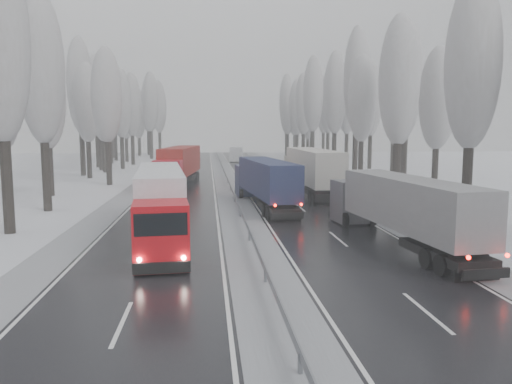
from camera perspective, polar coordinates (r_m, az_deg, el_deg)
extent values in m
plane|color=silver|center=(17.60, 2.60, -14.20)|extent=(260.00, 260.00, 0.00)
cube|color=black|center=(47.29, 3.77, -0.71)|extent=(7.50, 200.00, 0.03)
cube|color=black|center=(46.76, -9.03, -0.87)|extent=(7.50, 200.00, 0.03)
cube|color=#989AA0|center=(46.73, -2.60, -0.79)|extent=(3.00, 200.00, 0.04)
cube|color=#989AA0|center=(48.33, 9.57, -0.62)|extent=(2.40, 200.00, 0.04)
cube|color=#989AA0|center=(47.33, -15.03, -0.92)|extent=(2.40, 200.00, 0.04)
cube|color=slate|center=(46.65, -2.60, -0.08)|extent=(0.06, 200.00, 0.32)
cube|color=slate|center=(13.86, 5.08, -18.98)|extent=(0.12, 0.12, 0.60)
cube|color=slate|center=(44.71, -2.47, -0.78)|extent=(0.12, 0.12, 0.60)
cube|color=slate|center=(76.51, -3.76, 2.47)|extent=(0.12, 0.12, 0.60)
cylinder|color=black|center=(36.51, 22.94, 0.86)|extent=(0.68, 0.68, 5.60)
ellipsoid|color=gray|center=(36.60, 23.56, 13.42)|extent=(3.60, 3.60, 11.45)
cylinder|color=black|center=(46.57, 15.72, 2.38)|extent=(0.68, 0.68, 5.62)
ellipsoid|color=gray|center=(46.65, 16.06, 12.26)|extent=(3.60, 3.60, 11.48)
cylinder|color=black|center=(52.44, 19.76, 2.35)|extent=(0.64, 0.64, 4.94)
ellipsoid|color=gray|center=(52.39, 20.08, 10.06)|extent=(3.60, 3.60, 10.09)
cylinder|color=black|center=(55.37, 15.95, 2.92)|extent=(0.66, 0.66, 5.32)
ellipsoid|color=gray|center=(55.38, 16.22, 10.79)|extent=(3.60, 3.60, 10.88)
cylinder|color=black|center=(59.87, 16.56, 3.66)|extent=(0.72, 0.72, 6.31)
ellipsoid|color=gray|center=(60.07, 16.87, 12.28)|extent=(3.60, 3.60, 12.90)
cylinder|color=black|center=(64.91, 11.87, 3.63)|extent=(0.67, 0.67, 5.38)
ellipsoid|color=gray|center=(64.92, 12.04, 10.41)|extent=(3.60, 3.60, 10.98)
cylinder|color=black|center=(70.78, 15.76, 3.47)|extent=(0.62, 0.62, 4.59)
ellipsoid|color=gray|center=(70.70, 15.94, 8.79)|extent=(3.60, 3.60, 9.39)
cylinder|color=black|center=(70.30, 11.25, 4.54)|extent=(0.76, 0.76, 6.95)
ellipsoid|color=gray|center=(70.59, 11.45, 12.61)|extent=(3.60, 3.60, 14.19)
cylinder|color=black|center=(76.32, 15.37, 4.47)|extent=(0.74, 0.74, 6.59)
ellipsoid|color=gray|center=(76.52, 15.61, 11.53)|extent=(3.60, 3.60, 13.46)
cylinder|color=black|center=(80.09, 8.90, 4.67)|extent=(0.72, 0.72, 6.37)
ellipsoid|color=gray|center=(80.24, 9.03, 11.17)|extent=(3.60, 3.60, 13.01)
cylinder|color=black|center=(85.95, 12.87, 4.60)|extent=(0.70, 0.70, 5.97)
ellipsoid|color=gray|center=(86.04, 13.03, 10.28)|extent=(3.60, 3.60, 12.20)
cylinder|color=black|center=(90.20, 6.46, 5.05)|extent=(0.74, 0.74, 6.65)
ellipsoid|color=gray|center=(90.38, 6.54, 11.09)|extent=(3.60, 3.60, 13.59)
cylinder|color=black|center=(95.86, 10.29, 4.95)|extent=(0.71, 0.71, 6.14)
ellipsoid|color=gray|center=(95.96, 10.40, 10.19)|extent=(3.60, 3.60, 12.54)
cylinder|color=black|center=(99.80, 5.42, 5.08)|extent=(0.71, 0.71, 6.05)
ellipsoid|color=gray|center=(99.89, 5.48, 10.05)|extent=(3.60, 3.60, 12.37)
cylinder|color=black|center=(104.97, 8.19, 5.20)|extent=(0.72, 0.72, 6.30)
ellipsoid|color=gray|center=(105.08, 8.27, 10.11)|extent=(3.60, 3.60, 12.87)
cylinder|color=black|center=(107.20, 4.69, 5.17)|extent=(0.70, 0.70, 5.88)
ellipsoid|color=gray|center=(107.26, 4.74, 9.66)|extent=(3.60, 3.60, 12.00)
cylinder|color=black|center=(111.73, 5.91, 4.97)|extent=(0.64, 0.64, 4.86)
ellipsoid|color=gray|center=(111.70, 5.96, 8.53)|extent=(3.60, 3.60, 9.92)
cylinder|color=black|center=(114.05, 3.61, 5.32)|extent=(0.70, 0.70, 5.98)
ellipsoid|color=gray|center=(114.11, 3.64, 9.61)|extent=(3.60, 3.60, 12.21)
cylinder|color=black|center=(119.75, 7.68, 5.40)|extent=(0.71, 0.71, 6.19)
ellipsoid|color=gray|center=(119.84, 7.75, 9.63)|extent=(3.60, 3.60, 12.64)
cylinder|color=black|center=(123.96, 3.49, 5.66)|extent=(0.75, 0.75, 6.86)
ellipsoid|color=gray|center=(124.11, 3.52, 10.19)|extent=(3.60, 3.60, 14.01)
cylinder|color=black|center=(129.17, 6.28, 5.40)|extent=(0.68, 0.68, 5.55)
ellipsoid|color=gray|center=(129.19, 6.33, 8.91)|extent=(3.60, 3.60, 11.33)
cylinder|color=black|center=(134.66, 3.49, 5.61)|extent=(0.71, 0.71, 6.09)
ellipsoid|color=gray|center=(134.73, 3.52, 9.31)|extent=(3.60, 3.60, 12.45)
cylinder|color=black|center=(139.08, 4.39, 5.52)|extent=(0.67, 0.67, 5.49)
ellipsoid|color=gray|center=(139.10, 4.42, 8.75)|extent=(3.60, 3.60, 11.21)
cylinder|color=black|center=(34.41, -26.56, 0.79)|extent=(0.71, 0.71, 6.14)
cylinder|color=black|center=(42.89, -22.85, 1.86)|extent=(0.69, 0.69, 5.83)
ellipsoid|color=gray|center=(43.03, -23.39, 12.98)|extent=(3.60, 3.60, 11.92)
cylinder|color=black|center=(52.87, -22.46, 2.32)|extent=(0.65, 0.65, 5.03)
ellipsoid|color=gray|center=(52.84, -22.83, 10.11)|extent=(3.60, 3.60, 10.28)
cylinder|color=black|center=(58.54, -26.74, 2.36)|extent=(0.63, 0.63, 4.73)
ellipsoid|color=gray|center=(58.47, -27.11, 8.96)|extent=(3.60, 3.60, 9.66)
cylinder|color=black|center=(61.18, -16.47, 3.32)|extent=(0.67, 0.67, 5.44)
ellipsoid|color=gray|center=(61.21, -16.73, 10.59)|extent=(3.60, 3.60, 11.11)
cylinder|color=black|center=(66.96, -22.49, 3.50)|extent=(0.69, 0.69, 5.72)
ellipsoid|color=gray|center=(67.03, -22.83, 10.48)|extent=(3.60, 3.60, 11.69)
cylinder|color=black|center=(70.86, -18.54, 3.63)|extent=(0.66, 0.66, 5.23)
ellipsoid|color=gray|center=(70.86, -18.77, 9.66)|extent=(3.60, 3.60, 10.68)
cylinder|color=black|center=(75.13, -19.21, 4.30)|extent=(0.74, 0.74, 6.60)
ellipsoid|color=gray|center=(75.34, -19.51, 11.48)|extent=(3.60, 3.60, 13.49)
cylinder|color=black|center=(80.25, -16.93, 4.02)|extent=(0.65, 0.65, 5.16)
ellipsoid|color=gray|center=(80.24, -17.12, 9.29)|extent=(3.60, 3.60, 10.54)
cylinder|color=black|center=(84.43, -17.33, 4.36)|extent=(0.69, 0.69, 5.79)
ellipsoid|color=gray|center=(84.49, -17.54, 9.97)|extent=(3.60, 3.60, 11.84)
cylinder|color=black|center=(86.60, -15.03, 4.45)|extent=(0.68, 0.68, 5.64)
ellipsoid|color=gray|center=(86.64, -15.20, 9.78)|extent=(3.60, 3.60, 11.53)
cylinder|color=black|center=(91.41, -17.63, 4.77)|extent=(0.73, 0.73, 6.56)
ellipsoid|color=gray|center=(91.57, -17.85, 10.63)|extent=(3.60, 3.60, 13.40)
cylinder|color=black|center=(96.51, -13.90, 4.77)|extent=(0.69, 0.69, 5.79)
ellipsoid|color=gray|center=(96.56, -14.05, 9.68)|extent=(3.60, 3.60, 11.84)
cylinder|color=black|center=(101.22, -16.26, 5.03)|extent=(0.74, 0.74, 6.65)
ellipsoid|color=gray|center=(101.38, -16.45, 10.40)|extent=(3.60, 3.60, 13.58)
cylinder|color=black|center=(106.14, -14.56, 4.75)|extent=(0.65, 0.65, 5.12)
ellipsoid|color=gray|center=(106.13, -14.69, 8.70)|extent=(3.60, 3.60, 10.46)
cylinder|color=black|center=(110.55, -15.73, 4.98)|extent=(0.69, 0.69, 5.84)
ellipsoid|color=gray|center=(110.61, -15.88, 9.30)|extent=(3.60, 3.60, 11.92)
cylinder|color=black|center=(116.30, -11.86, 5.39)|extent=(0.74, 0.74, 6.67)
ellipsoid|color=gray|center=(116.44, -11.98, 10.08)|extent=(3.60, 3.60, 13.63)
cylinder|color=black|center=(121.59, -15.95, 5.25)|extent=(0.72, 0.72, 6.31)
ellipsoid|color=gray|center=(121.68, -16.09, 9.49)|extent=(3.60, 3.60, 12.88)
cylinder|color=black|center=(125.54, -10.93, 5.43)|extent=(0.72, 0.72, 6.29)
ellipsoid|color=gray|center=(125.63, -11.02, 9.53)|extent=(3.60, 3.60, 12.84)
cylinder|color=black|center=(130.17, -13.22, 5.11)|extent=(0.64, 0.64, 4.86)
ellipsoid|color=gray|center=(130.15, -13.31, 8.17)|extent=(3.60, 3.60, 9.92)
cylinder|color=black|center=(132.46, -12.18, 5.55)|extent=(0.74, 0.74, 6.63)
ellipsoid|color=gray|center=(132.58, -12.29, 9.65)|extent=(3.60, 3.60, 13.54)
cylinder|color=black|center=(136.78, -13.14, 5.39)|extent=(0.69, 0.69, 5.79)
ellipsoid|color=gray|center=(136.82, -13.24, 8.85)|extent=(3.60, 3.60, 11.82)
cube|color=#535358|center=(34.61, 11.17, -1.11)|extent=(2.59, 2.67, 2.82)
cube|color=black|center=(35.60, 10.48, 0.20)|extent=(2.16, 0.32, 0.94)
cube|color=black|center=(35.94, 10.36, -2.61)|extent=(2.35, 0.38, 0.47)
cube|color=slate|center=(27.92, 17.00, -1.17)|extent=(3.64, 12.41, 2.63)
cube|color=black|center=(23.19, 24.12, -8.22)|extent=(2.16, 0.33, 0.42)
cube|color=black|center=(25.37, 20.49, -6.32)|extent=(2.59, 5.36, 0.42)
cube|color=black|center=(23.64, 23.36, -8.36)|extent=(2.16, 0.28, 0.56)
cylinder|color=black|center=(33.72, 10.07, -3.12)|extent=(0.43, 1.01, 0.98)
cylinder|color=black|center=(34.49, 13.13, -2.97)|extent=(0.43, 1.01, 0.98)
cylinder|color=black|center=(24.61, 18.96, -7.19)|extent=(0.43, 1.01, 0.98)
cylinder|color=black|center=(25.65, 22.80, -6.79)|extent=(0.43, 1.01, 0.98)
cylinder|color=black|center=(23.60, 20.47, -7.86)|extent=(0.43, 1.01, 0.98)
cylinder|color=black|center=(24.68, 24.40, -7.40)|extent=(0.43, 1.01, 0.98)
sphere|color=#FF0C05|center=(22.45, 22.44, -6.64)|extent=(0.19, 0.19, 0.19)
sphere|color=#FF0C05|center=(23.48, 26.09, -6.24)|extent=(0.19, 0.19, 0.19)
sphere|color=white|center=(35.59, 9.02, -2.06)|extent=(0.21, 0.21, 0.21)
sphere|color=white|center=(36.25, 11.67, -1.96)|extent=(0.21, 0.21, 0.21)
cube|color=navy|center=(47.96, -0.73, 1.32)|extent=(2.67, 2.76, 2.91)
cube|color=black|center=(49.08, -1.00, 2.25)|extent=(2.23, 0.33, 0.97)
cube|color=black|center=(49.37, -1.01, 0.13)|extent=(2.43, 0.40, 0.48)
cube|color=#141F38|center=(40.49, 1.26, 1.71)|extent=(3.76, 12.80, 2.72)
cube|color=black|center=(34.64, 3.57, -2.68)|extent=(2.23, 0.35, 0.44)
cube|color=black|center=(37.35, 2.43, -1.67)|extent=(2.67, 5.53, 0.44)
cube|color=black|center=(35.18, 3.34, -2.85)|extent=(2.22, 0.29, 0.58)
cylinder|color=black|center=(47.14, -1.77, -0.12)|extent=(0.44, 1.04, 1.01)
cylinder|color=black|center=(47.53, 0.65, -0.06)|extent=(0.44, 1.04, 1.01)
cylinder|color=black|center=(36.78, 1.04, -2.15)|extent=(0.44, 1.04, 1.01)
cylinder|color=black|center=(37.27, 4.10, -2.04)|extent=(0.44, 1.04, 1.01)
cylinder|color=black|center=(35.56, 1.48, -2.46)|extent=(0.44, 1.04, 1.01)
cylinder|color=black|center=(36.07, 4.63, -2.35)|extent=(0.44, 1.04, 1.01)
sphere|color=#FF0C05|center=(34.23, 2.12, -1.48)|extent=(0.19, 0.19, 0.19)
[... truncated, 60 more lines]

